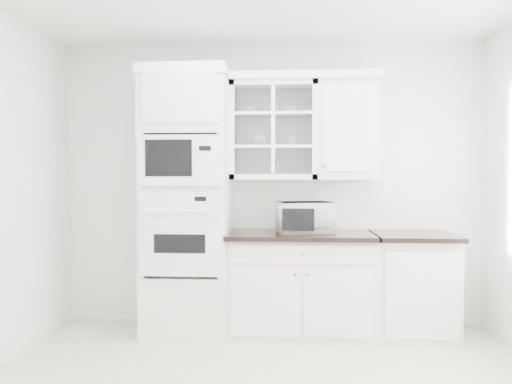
{
  "coord_description": "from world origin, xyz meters",
  "views": [
    {
      "loc": [
        0.17,
        -3.07,
        1.44
      ],
      "look_at": [
        -0.1,
        1.05,
        1.3
      ],
      "focal_mm": 35.0,
      "sensor_mm": 36.0,
      "label": 1
    }
  ],
  "objects": [
    {
      "name": "cup_b",
      "position": [
        0.2,
        1.6,
        1.76
      ],
      "size": [
        0.11,
        0.11,
        0.09
      ],
      "primitive_type": "imported",
      "rotation": [
        0.0,
        0.0,
        0.1
      ],
      "color": "white",
      "rests_on": "upper_cabinet_glass"
    },
    {
      "name": "bowl_a",
      "position": [
        -0.19,
        1.58,
        2.04
      ],
      "size": [
        0.29,
        0.29,
        0.06
      ],
      "primitive_type": "imported",
      "rotation": [
        0.0,
        0.0,
        -0.33
      ],
      "color": "white",
      "rests_on": "upper_cabinet_glass"
    },
    {
      "name": "bowl_b",
      "position": [
        0.17,
        1.59,
        2.04
      ],
      "size": [
        0.24,
        0.24,
        0.06
      ],
      "primitive_type": "imported",
      "rotation": [
        0.0,
        0.0,
        0.32
      ],
      "color": "white",
      "rests_on": "upper_cabinet_glass"
    },
    {
      "name": "upper_cabinet_solid",
      "position": [
        0.71,
        1.58,
        1.85
      ],
      "size": [
        0.55,
        0.33,
        0.9
      ],
      "primitive_type": "cube",
      "color": "white",
      "rests_on": "room_shell"
    },
    {
      "name": "countertop_microwave",
      "position": [
        0.32,
        1.43,
        1.06
      ],
      "size": [
        0.55,
        0.49,
        0.28
      ],
      "primitive_type": "imported",
      "rotation": [
        0.0,
        0.0,
        3.36
      ],
      "color": "white",
      "rests_on": "base_cabinet_run"
    },
    {
      "name": "crown_molding",
      "position": [
        -0.07,
        1.56,
        2.33
      ],
      "size": [
        2.14,
        0.38,
        0.07
      ],
      "primitive_type": "cube",
      "color": "white",
      "rests_on": "room_shell"
    },
    {
      "name": "upper_cabinet_glass",
      "position": [
        0.03,
        1.58,
        1.85
      ],
      "size": [
        0.8,
        0.33,
        0.9
      ],
      "color": "white",
      "rests_on": "room_shell"
    },
    {
      "name": "cup_a",
      "position": [
        -0.09,
        1.58,
        1.76
      ],
      "size": [
        0.14,
        0.14,
        0.1
      ],
      "primitive_type": "imported",
      "rotation": [
        0.0,
        0.0,
        0.17
      ],
      "color": "white",
      "rests_on": "upper_cabinet_glass"
    },
    {
      "name": "room_shell",
      "position": [
        0.0,
        0.43,
        1.78
      ],
      "size": [
        4.0,
        3.5,
        2.7
      ],
      "color": "white",
      "rests_on": "ground"
    },
    {
      "name": "extra_base_cabinet",
      "position": [
        1.28,
        1.45,
        0.46
      ],
      "size": [
        0.72,
        0.67,
        0.92
      ],
      "color": "white",
      "rests_on": "ground"
    },
    {
      "name": "oven_column",
      "position": [
        -0.75,
        1.42,
        1.2
      ],
      "size": [
        0.76,
        0.68,
        2.4
      ],
      "color": "white",
      "rests_on": "ground"
    },
    {
      "name": "base_cabinet_run",
      "position": [
        0.28,
        1.45,
        0.46
      ],
      "size": [
        1.32,
        0.67,
        0.92
      ],
      "color": "white",
      "rests_on": "ground"
    }
  ]
}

